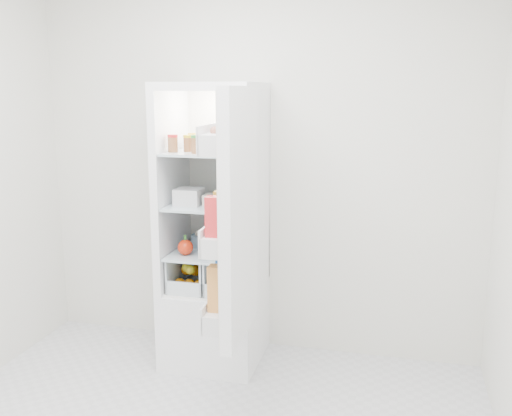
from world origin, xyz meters
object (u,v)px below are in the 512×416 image
(refrigerator, at_px, (217,260))
(fridge_door, at_px, (234,221))
(red_cabbage, at_px, (214,238))
(mushroom_bowl, at_px, (204,241))

(refrigerator, bearing_deg, fridge_door, -63.94)
(red_cabbage, bearing_deg, mushroom_bowl, 137.46)
(red_cabbage, height_order, fridge_door, fridge_door)
(refrigerator, height_order, fridge_door, refrigerator)
(refrigerator, bearing_deg, mushroom_bowl, 169.52)
(mushroom_bowl, distance_m, fridge_door, 0.83)
(fridge_door, bearing_deg, red_cabbage, 25.97)
(refrigerator, xyz_separation_m, fridge_door, (0.31, -0.64, 0.43))
(red_cabbage, bearing_deg, refrigerator, 100.23)
(red_cabbage, height_order, mushroom_bowl, red_cabbage)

